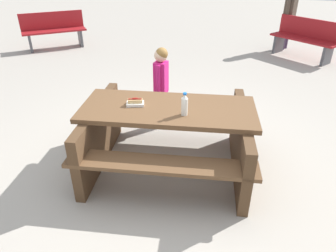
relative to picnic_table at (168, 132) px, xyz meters
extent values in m
plane|color=#ADA599|center=(0.00, 0.00, -0.44)|extent=(30.00, 30.00, 0.00)
cube|color=brown|center=(0.00, 0.00, 0.28)|extent=(1.90, 1.04, 0.05)
cube|color=brown|center=(-0.09, 0.55, -0.01)|extent=(1.82, 0.57, 0.04)
cube|color=brown|center=(0.09, -0.55, -0.01)|extent=(1.82, 0.57, 0.04)
cube|color=#4D3520|center=(0.77, 0.13, -0.09)|extent=(0.33, 1.40, 0.70)
cube|color=#4D3520|center=(-0.77, -0.13, -0.09)|extent=(0.33, 1.40, 0.70)
cylinder|color=silver|center=(-0.20, 0.12, 0.39)|extent=(0.06, 0.06, 0.18)
cone|color=silver|center=(-0.20, 0.12, 0.50)|extent=(0.06, 0.06, 0.04)
cylinder|color=blue|center=(-0.20, 0.12, 0.53)|extent=(0.04, 0.04, 0.02)
cube|color=white|center=(0.34, 0.05, 0.32)|extent=(0.21, 0.16, 0.03)
cube|color=#D8B272|center=(0.34, 0.05, 0.35)|extent=(0.16, 0.10, 0.04)
cylinder|color=maroon|center=(0.34, 0.05, 0.37)|extent=(0.14, 0.07, 0.03)
ellipsoid|color=maroon|center=(0.34, 0.05, 0.38)|extent=(0.07, 0.05, 0.01)
cylinder|color=#3F334C|center=(0.36, -0.83, -0.19)|extent=(0.08, 0.08, 0.50)
cylinder|color=#3F334C|center=(0.35, -0.94, -0.19)|extent=(0.08, 0.08, 0.50)
cube|color=#D11E72|center=(0.35, -0.88, 0.27)|extent=(0.16, 0.17, 0.42)
cylinder|color=#D11E72|center=(0.36, -0.78, 0.29)|extent=(0.06, 0.06, 0.36)
cylinder|color=#D11E72|center=(0.35, -0.99, 0.29)|extent=(0.06, 0.06, 0.36)
sphere|color=beige|center=(0.35, -0.88, 0.56)|extent=(0.17, 0.17, 0.17)
sphere|color=olive|center=(0.34, -0.88, 0.58)|extent=(0.16, 0.16, 0.16)
cube|color=maroon|center=(-1.76, -4.75, -0.01)|extent=(1.45, 1.20, 0.04)
cube|color=maroon|center=(-1.87, -4.90, 0.21)|extent=(1.24, 0.91, 0.40)
cube|color=#4C4C51|center=(-1.27, -5.10, -0.24)|extent=(0.26, 0.33, 0.41)
cube|color=#4C4C51|center=(-2.25, -4.40, -0.24)|extent=(0.26, 0.33, 0.41)
cube|color=maroon|center=(4.05, -3.91, -0.01)|extent=(1.40, 1.28, 0.04)
cube|color=maroon|center=(4.16, -4.04, 0.21)|extent=(1.16, 1.01, 0.40)
cube|color=#4C4C51|center=(4.50, -3.52, -0.24)|extent=(0.28, 0.31, 0.41)
cube|color=#4C4C51|center=(3.59, -4.30, -0.24)|extent=(0.28, 0.31, 0.41)
cylinder|color=#3F334C|center=(-1.39, -5.40, -0.09)|extent=(0.11, 0.11, 0.71)
cylinder|color=#3F334C|center=(-1.46, -5.54, -0.09)|extent=(0.11, 0.11, 0.71)
cube|color=#4C3F33|center=(-1.42, -5.47, 0.56)|extent=(0.30, 0.31, 0.60)
cylinder|color=#4C3F33|center=(-1.36, -5.34, 0.59)|extent=(0.09, 0.09, 0.51)
cylinder|color=#4C3F33|center=(-1.49, -5.61, 0.59)|extent=(0.09, 0.09, 0.51)
camera|label=1|loc=(-0.80, 2.75, 1.72)|focal=33.11mm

